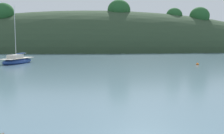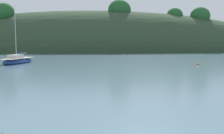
% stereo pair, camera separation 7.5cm
% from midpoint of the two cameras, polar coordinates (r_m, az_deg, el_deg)
% --- Properties ---
extents(far_shoreline_hill, '(150.00, 36.00, 34.18)m').
position_cam_midpoint_polar(far_shoreline_hill, '(98.00, -3.40, 3.55)').
color(far_shoreline_hill, '#2D422B').
rests_on(far_shoreline_hill, ground).
extents(sailboat_orange_cutter, '(4.91, 8.40, 10.45)m').
position_cam_midpoint_polar(sailboat_orange_cutter, '(48.36, -20.36, 1.30)').
color(sailboat_orange_cutter, navy).
rests_on(sailboat_orange_cutter, ground).
extents(mooring_buoy_inner, '(0.44, 0.44, 0.54)m').
position_cam_midpoint_polar(mooring_buoy_inner, '(45.04, 18.42, 0.61)').
color(mooring_buoy_inner, orange).
rests_on(mooring_buoy_inner, ground).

